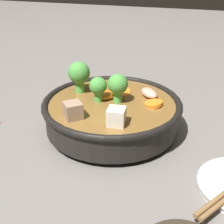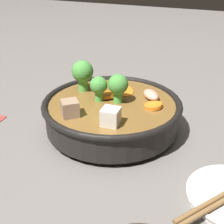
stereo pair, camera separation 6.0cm
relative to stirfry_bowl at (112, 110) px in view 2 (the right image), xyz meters
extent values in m
plane|color=slate|center=(0.00, 0.00, -0.04)|extent=(3.00, 3.00, 0.00)
cylinder|color=black|center=(0.00, 0.00, -0.04)|extent=(0.14, 0.14, 0.01)
cylinder|color=black|center=(0.00, 0.00, -0.01)|extent=(0.25, 0.25, 0.05)
torus|color=black|center=(0.00, 0.00, 0.02)|extent=(0.27, 0.27, 0.01)
cylinder|color=brown|center=(0.00, 0.00, 0.00)|extent=(0.24, 0.24, 0.03)
cylinder|color=orange|center=(-0.01, 0.08, 0.02)|extent=(0.04, 0.04, 0.01)
cylinder|color=orange|center=(-0.05, 0.00, 0.02)|extent=(0.06, 0.06, 0.02)
cylinder|color=orange|center=(-0.02, -0.02, 0.02)|extent=(0.05, 0.05, 0.02)
cylinder|color=#59B84C|center=(-0.01, 0.01, 0.03)|extent=(0.02, 0.02, 0.02)
sphere|color=#47933D|center=(-0.01, 0.01, 0.05)|extent=(0.04, 0.04, 0.04)
cylinder|color=#59B84C|center=(-0.03, -0.08, 0.03)|extent=(0.02, 0.02, 0.03)
sphere|color=#47933D|center=(-0.03, -0.08, 0.06)|extent=(0.04, 0.04, 0.04)
cylinder|color=#59B84C|center=(0.00, -0.03, 0.03)|extent=(0.02, 0.02, 0.02)
sphere|color=#47933D|center=(0.00, -0.03, 0.05)|extent=(0.03, 0.03, 0.03)
cube|color=#9E7F66|center=(0.08, -0.05, 0.03)|extent=(0.04, 0.04, 0.03)
cube|color=silver|center=(0.08, 0.03, 0.03)|extent=(0.03, 0.03, 0.03)
ellipsoid|color=#EA9E84|center=(-0.05, 0.06, 0.02)|extent=(0.05, 0.05, 0.02)
camera|label=1|loc=(0.51, 0.15, 0.27)|focal=50.00mm
camera|label=2|loc=(0.49, 0.21, 0.27)|focal=50.00mm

